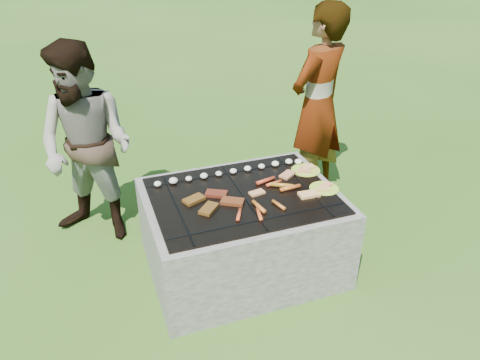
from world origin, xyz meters
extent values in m
plane|color=#264B12|center=(0.00, 0.00, 0.00)|extent=(60.00, 60.00, 0.00)
cube|color=gray|center=(0.00, 0.41, 0.30)|extent=(1.30, 0.18, 0.60)
cube|color=gray|center=(0.00, -0.41, 0.30)|extent=(1.30, 0.18, 0.60)
cube|color=gray|center=(-0.56, 0.00, 0.30)|extent=(0.18, 0.64, 0.60)
cube|color=gray|center=(0.56, 0.00, 0.30)|extent=(0.18, 0.64, 0.60)
cube|color=black|center=(0.00, 0.00, 0.24)|extent=(0.94, 0.64, 0.48)
sphere|color=#FF5914|center=(0.00, 0.00, 0.46)|extent=(0.10, 0.10, 0.10)
cube|color=black|center=(0.00, 0.00, 0.61)|extent=(1.20, 0.90, 0.01)
cylinder|color=black|center=(-0.45, 0.00, 0.61)|extent=(0.01, 0.88, 0.01)
cylinder|color=black|center=(0.00, 0.00, 0.61)|extent=(0.01, 0.88, 0.01)
cylinder|color=black|center=(0.45, 0.00, 0.61)|extent=(0.01, 0.88, 0.01)
cylinder|color=black|center=(0.00, -0.32, 0.61)|extent=(1.18, 0.01, 0.01)
cylinder|color=black|center=(0.00, 0.32, 0.61)|extent=(1.18, 0.01, 0.01)
ellipsoid|color=white|center=(-0.51, 0.31, 0.63)|extent=(0.05, 0.05, 0.04)
ellipsoid|color=beige|center=(-0.40, 0.31, 0.63)|extent=(0.06, 0.06, 0.04)
ellipsoid|color=beige|center=(-0.29, 0.31, 0.63)|extent=(0.05, 0.05, 0.03)
ellipsoid|color=beige|center=(-0.18, 0.31, 0.63)|extent=(0.06, 0.06, 0.04)
ellipsoid|color=beige|center=(-0.07, 0.31, 0.63)|extent=(0.05, 0.05, 0.03)
ellipsoid|color=#F0E0CB|center=(0.04, 0.31, 0.63)|extent=(0.05, 0.05, 0.04)
ellipsoid|color=white|center=(0.15, 0.31, 0.63)|extent=(0.05, 0.05, 0.04)
ellipsoid|color=white|center=(0.26, 0.31, 0.63)|extent=(0.05, 0.05, 0.03)
ellipsoid|color=white|center=(0.37, 0.31, 0.63)|extent=(0.06, 0.06, 0.04)
ellipsoid|color=#ECE2C8|center=(0.49, 0.31, 0.63)|extent=(0.06, 0.06, 0.04)
ellipsoid|color=#ECE2C8|center=(0.55, 0.28, 0.63)|extent=(0.06, 0.06, 0.04)
cube|color=#91581A|center=(-0.33, 0.04, 0.62)|extent=(0.16, 0.13, 0.02)
cube|color=maroon|center=(-0.17, 0.06, 0.62)|extent=(0.16, 0.14, 0.02)
cube|color=brown|center=(-0.27, -0.10, 0.62)|extent=(0.16, 0.16, 0.02)
cube|color=brown|center=(-0.10, -0.07, 0.62)|extent=(0.17, 0.15, 0.02)
cylinder|color=red|center=(0.21, 0.11, 0.63)|extent=(0.15, 0.06, 0.03)
cylinder|color=#EA4226|center=(0.25, 0.06, 0.62)|extent=(0.13, 0.05, 0.02)
cylinder|color=orange|center=(0.29, 0.01, 0.63)|extent=(0.15, 0.11, 0.03)
cylinder|color=#CC4C21|center=(0.33, -0.04, 0.63)|extent=(0.15, 0.03, 0.03)
cylinder|color=#BE721F|center=(0.04, -0.19, 0.63)|extent=(0.05, 0.15, 0.03)
cylinder|color=orange|center=(0.17, -0.21, 0.62)|extent=(0.05, 0.12, 0.02)
cylinder|color=#E45725|center=(-0.11, -0.23, 0.62)|extent=(0.08, 0.12, 0.02)
cylinder|color=red|center=(0.01, -0.27, 0.62)|extent=(0.05, 0.13, 0.02)
cube|color=tan|center=(0.10, -0.02, 0.62)|extent=(0.11, 0.08, 0.01)
cube|color=#F2A97C|center=(0.42, -0.16, 0.62)|extent=(0.14, 0.09, 0.02)
cube|color=tan|center=(0.40, 0.14, 0.62)|extent=(0.14, 0.13, 0.02)
cylinder|color=yellow|center=(0.56, 0.17, 0.61)|extent=(0.28, 0.28, 0.01)
cube|color=tan|center=(0.54, 0.15, 0.62)|extent=(0.11, 0.09, 0.02)
cube|color=#DAB86F|center=(0.59, 0.19, 0.62)|extent=(0.10, 0.07, 0.02)
cylinder|color=gold|center=(0.56, -0.11, 0.61)|extent=(0.25, 0.25, 0.01)
cube|color=tan|center=(0.54, -0.13, 0.62)|extent=(0.10, 0.07, 0.01)
cube|color=#EBA478|center=(0.59, -0.09, 0.62)|extent=(0.10, 0.08, 0.01)
imported|color=gray|center=(0.97, 0.80, 0.85)|extent=(0.73, 0.64, 1.70)
imported|color=gray|center=(-0.93, 0.78, 0.77)|extent=(0.95, 0.92, 1.54)
camera|label=1|loc=(-0.92, -2.53, 2.24)|focal=35.00mm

